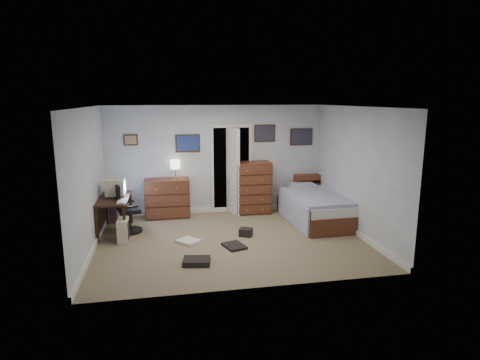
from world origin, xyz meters
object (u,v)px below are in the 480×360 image
object	(u,v)px
computer_desk	(110,206)
tall_dresser	(253,188)
bed	(314,207)
office_chair	(127,214)
low_dresser	(167,198)

from	to	relation	value
computer_desk	tall_dresser	size ratio (longest dim) A/B	1.04
computer_desk	bed	xyz separation A→B (m)	(4.27, -0.06, -0.23)
tall_dresser	bed	xyz separation A→B (m)	(1.17, -0.92, -0.28)
computer_desk	tall_dresser	bearing A→B (deg)	16.90
computer_desk	office_chair	size ratio (longest dim) A/B	1.28
computer_desk	low_dresser	bearing A→B (deg)	39.41
tall_dresser	office_chair	bearing A→B (deg)	-161.70
office_chair	bed	xyz separation A→B (m)	(3.96, -0.01, -0.06)
low_dresser	bed	xyz separation A→B (m)	(3.14, -0.95, -0.12)
computer_desk	tall_dresser	xyz separation A→B (m)	(3.10, 0.86, 0.05)
computer_desk	tall_dresser	world-z (taller)	tall_dresser
tall_dresser	bed	distance (m)	1.52
low_dresser	bed	world-z (taller)	low_dresser
computer_desk	bed	distance (m)	4.28
office_chair	tall_dresser	world-z (taller)	tall_dresser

